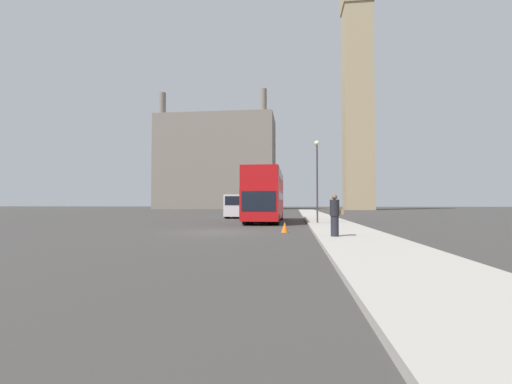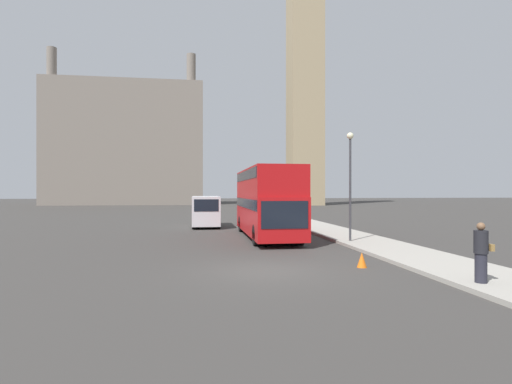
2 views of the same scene
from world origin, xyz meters
The scene contains 9 objects.
ground_plane centered at (0.00, 0.00, 0.00)m, with size 300.00×300.00×0.00m, color #383533.
sidewalk_strip centered at (6.63, 0.00, 0.07)m, with size 3.27×120.00×0.15m.
clock_tower centered at (19.36, 66.29, 35.56)m, with size 7.09×7.26×69.42m.
building_block_distant centered at (-17.69, 77.28, 12.97)m, with size 32.33×15.63×31.54m.
red_double_decker_bus centered at (1.71, 9.97, 2.31)m, with size 2.64×10.39×4.12m.
white_van centered at (-1.81, 17.66, 1.29)m, with size 2.10×5.18×2.40m.
pedestrian centered at (5.73, -3.36, 1.02)m, with size 0.55×0.39×1.74m.
street_lamp centered at (5.68, 6.55, 3.95)m, with size 0.36×0.36×5.79m.
traffic_cone centered at (3.58, 0.07, 0.28)m, with size 0.36×0.36×0.55m.
Camera 2 is at (-2.34, -13.83, 2.78)m, focal length 28.00 mm.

